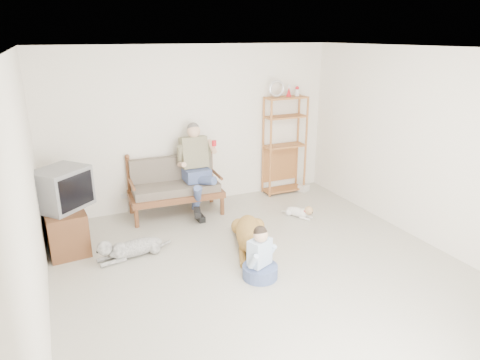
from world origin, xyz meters
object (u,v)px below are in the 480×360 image
etagere (285,144)px  golden_retriever (249,235)px  loveseat (174,185)px  tv_stand (65,228)px

etagere → golden_retriever: size_ratio=1.46×
loveseat → golden_retriever: 1.77m
loveseat → tv_stand: (-1.74, -0.60, -0.19)m
etagere → tv_stand: size_ratio=2.24×
loveseat → tv_stand: bearing=-157.8°
etagere → tv_stand: (-3.89, -0.74, -0.62)m
loveseat → tv_stand: 1.85m
loveseat → tv_stand: size_ratio=1.64×
etagere → golden_retriever: bearing=-131.2°
tv_stand → golden_retriever: bearing=-28.4°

